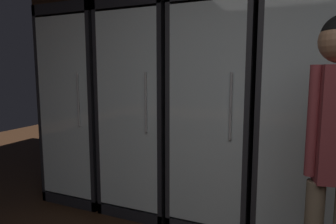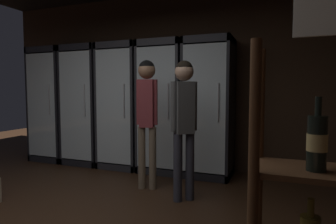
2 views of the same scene
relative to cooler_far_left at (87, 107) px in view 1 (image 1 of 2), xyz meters
name	(u,v)px [view 1 (image 1 of 2)]	position (x,y,z in m)	size (l,w,h in m)	color
wall_back	(288,65)	(1.97, 0.32, 0.43)	(6.00, 0.06, 2.80)	#382619
cooler_far_left	(87,107)	(0.00, 0.00, 0.00)	(0.67, 0.65, 1.98)	black
cooler_left	(145,110)	(0.70, 0.00, 0.00)	(0.67, 0.65, 1.98)	black
cooler_center	(216,114)	(1.41, 0.00, 0.00)	(0.67, 0.65, 1.98)	#2B2B30
cooler_right	(304,120)	(2.11, 0.00, 0.00)	(0.67, 0.65, 1.98)	#2B2B30
shopper_near	(335,134)	(2.23, -0.89, 0.07)	(0.26, 0.21, 1.61)	#72604C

